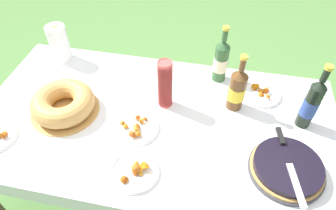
{
  "coord_description": "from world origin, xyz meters",
  "views": [
    {
      "loc": [
        0.25,
        -0.93,
        1.79
      ],
      "look_at": [
        0.05,
        0.05,
        0.75
      ],
      "focal_mm": 32.0,
      "sensor_mm": 36.0,
      "label": 1
    }
  ],
  "objects_px": {
    "cup_stack": "(165,84)",
    "snack_plate_right": "(136,127)",
    "bundt_cake": "(63,103)",
    "serving_knife": "(287,157)",
    "juice_bottle_red": "(311,104)",
    "cider_bottle_amber": "(237,89)",
    "snack_plate_far": "(135,171)",
    "cider_bottle_green": "(221,61)",
    "snack_plate_left": "(261,93)",
    "berry_tart": "(287,168)",
    "paper_towel_roll": "(59,43)"
  },
  "relations": [
    {
      "from": "juice_bottle_red",
      "to": "snack_plate_far",
      "type": "relative_size",
      "value": 1.69
    },
    {
      "from": "cider_bottle_green",
      "to": "serving_knife",
      "type": "bearing_deg",
      "value": -57.89
    },
    {
      "from": "juice_bottle_red",
      "to": "cider_bottle_amber",
      "type": "bearing_deg",
      "value": 170.89
    },
    {
      "from": "serving_knife",
      "to": "bundt_cake",
      "type": "bearing_deg",
      "value": -107.92
    },
    {
      "from": "bundt_cake",
      "to": "cider_bottle_amber",
      "type": "xyz_separation_m",
      "value": [
        0.83,
        0.2,
        0.06
      ]
    },
    {
      "from": "bundt_cake",
      "to": "snack_plate_far",
      "type": "distance_m",
      "value": 0.52
    },
    {
      "from": "snack_plate_left",
      "to": "cider_bottle_amber",
      "type": "bearing_deg",
      "value": -141.06
    },
    {
      "from": "cup_stack",
      "to": "snack_plate_far",
      "type": "relative_size",
      "value": 1.28
    },
    {
      "from": "juice_bottle_red",
      "to": "paper_towel_roll",
      "type": "xyz_separation_m",
      "value": [
        -1.35,
        0.25,
        -0.03
      ]
    },
    {
      "from": "serving_knife",
      "to": "bundt_cake",
      "type": "relative_size",
      "value": 1.1
    },
    {
      "from": "serving_knife",
      "to": "juice_bottle_red",
      "type": "distance_m",
      "value": 0.29
    },
    {
      "from": "snack_plate_left",
      "to": "cup_stack",
      "type": "bearing_deg",
      "value": -161.0
    },
    {
      "from": "serving_knife",
      "to": "snack_plate_right",
      "type": "relative_size",
      "value": 1.68
    },
    {
      "from": "cup_stack",
      "to": "snack_plate_right",
      "type": "height_order",
      "value": "cup_stack"
    },
    {
      "from": "serving_knife",
      "to": "snack_plate_left",
      "type": "height_order",
      "value": "serving_knife"
    },
    {
      "from": "juice_bottle_red",
      "to": "snack_plate_left",
      "type": "height_order",
      "value": "juice_bottle_red"
    },
    {
      "from": "juice_bottle_red",
      "to": "paper_towel_roll",
      "type": "distance_m",
      "value": 1.37
    },
    {
      "from": "cider_bottle_green",
      "to": "juice_bottle_red",
      "type": "relative_size",
      "value": 0.93
    },
    {
      "from": "cider_bottle_amber",
      "to": "cider_bottle_green",
      "type": "bearing_deg",
      "value": 115.38
    },
    {
      "from": "cup_stack",
      "to": "bundt_cake",
      "type": "bearing_deg",
      "value": -162.76
    },
    {
      "from": "berry_tart",
      "to": "bundt_cake",
      "type": "bearing_deg",
      "value": 172.45
    },
    {
      "from": "snack_plate_left",
      "to": "bundt_cake",
      "type": "bearing_deg",
      "value": -161.87
    },
    {
      "from": "bundt_cake",
      "to": "cider_bottle_amber",
      "type": "relative_size",
      "value": 1.08
    },
    {
      "from": "berry_tart",
      "to": "snack_plate_far",
      "type": "relative_size",
      "value": 1.5
    },
    {
      "from": "berry_tart",
      "to": "cider_bottle_green",
      "type": "height_order",
      "value": "cider_bottle_green"
    },
    {
      "from": "berry_tart",
      "to": "cider_bottle_green",
      "type": "relative_size",
      "value": 0.96
    },
    {
      "from": "cider_bottle_green",
      "to": "snack_plate_left",
      "type": "relative_size",
      "value": 1.6
    },
    {
      "from": "berry_tart",
      "to": "cider_bottle_amber",
      "type": "height_order",
      "value": "cider_bottle_amber"
    },
    {
      "from": "snack_plate_left",
      "to": "paper_towel_roll",
      "type": "distance_m",
      "value": 1.17
    },
    {
      "from": "berry_tart",
      "to": "paper_towel_roll",
      "type": "relative_size",
      "value": 1.44
    },
    {
      "from": "bundt_cake",
      "to": "snack_plate_right",
      "type": "xyz_separation_m",
      "value": [
        0.38,
        -0.04,
        -0.04
      ]
    },
    {
      "from": "bundt_cake",
      "to": "paper_towel_roll",
      "type": "bearing_deg",
      "value": 116.24
    },
    {
      "from": "cup_stack",
      "to": "cider_bottle_green",
      "type": "height_order",
      "value": "cider_bottle_green"
    },
    {
      "from": "cup_stack",
      "to": "cider_bottle_amber",
      "type": "bearing_deg",
      "value": 8.96
    },
    {
      "from": "snack_plate_left",
      "to": "snack_plate_right",
      "type": "xyz_separation_m",
      "value": [
        -0.58,
        -0.36,
        0.0
      ]
    },
    {
      "from": "snack_plate_right",
      "to": "berry_tart",
      "type": "bearing_deg",
      "value": -8.08
    },
    {
      "from": "cup_stack",
      "to": "snack_plate_right",
      "type": "relative_size",
      "value": 1.21
    },
    {
      "from": "juice_bottle_red",
      "to": "snack_plate_left",
      "type": "xyz_separation_m",
      "value": [
        -0.19,
        0.16,
        -0.13
      ]
    },
    {
      "from": "cup_stack",
      "to": "paper_towel_roll",
      "type": "distance_m",
      "value": 0.72
    },
    {
      "from": "cider_bottle_green",
      "to": "snack_plate_left",
      "type": "height_order",
      "value": "cider_bottle_green"
    },
    {
      "from": "snack_plate_left",
      "to": "snack_plate_right",
      "type": "relative_size",
      "value": 0.93
    },
    {
      "from": "cider_bottle_green",
      "to": "juice_bottle_red",
      "type": "xyz_separation_m",
      "value": [
        0.42,
        -0.25,
        0.01
      ]
    },
    {
      "from": "cider_bottle_green",
      "to": "snack_plate_right",
      "type": "distance_m",
      "value": 0.58
    },
    {
      "from": "bundt_cake",
      "to": "cider_bottle_green",
      "type": "relative_size",
      "value": 1.04
    },
    {
      "from": "bundt_cake",
      "to": "cup_stack",
      "type": "distance_m",
      "value": 0.51
    },
    {
      "from": "cup_stack",
      "to": "berry_tart",
      "type": "bearing_deg",
      "value": -26.59
    },
    {
      "from": "serving_knife",
      "to": "cup_stack",
      "type": "relative_size",
      "value": 1.39
    },
    {
      "from": "juice_bottle_red",
      "to": "serving_knife",
      "type": "bearing_deg",
      "value": -111.03
    },
    {
      "from": "snack_plate_left",
      "to": "cider_bottle_green",
      "type": "bearing_deg",
      "value": 159.46
    },
    {
      "from": "snack_plate_far",
      "to": "paper_towel_roll",
      "type": "distance_m",
      "value": 0.93
    }
  ]
}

